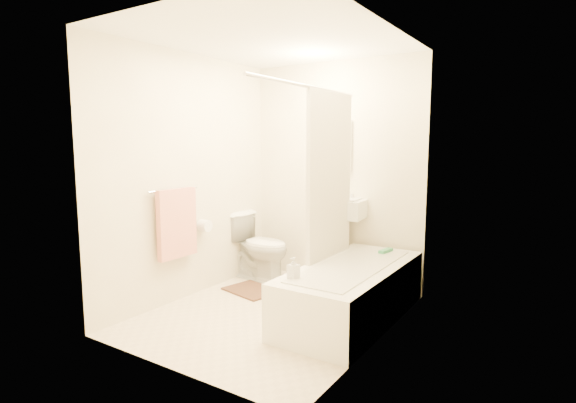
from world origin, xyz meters
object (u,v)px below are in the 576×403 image
Objects in this scene: toilet at (259,246)px; bathtub at (352,292)px; bath_mat at (252,290)px; sink at (340,239)px; soap_bottle at (293,268)px.

bathtub is at bearing -106.59° from toilet.
bath_mat is at bearing -150.16° from toilet.
toilet is at bearing 160.14° from bathtub.
sink is 1.92× the size of bath_mat.
toilet reaches higher than soap_bottle.
bath_mat is (-1.18, 0.10, -0.23)m from bathtub.
bathtub is 1.21m from bath_mat.
bathtub is at bearing -63.48° from sink.
sink reaches higher than bath_mat.
soap_bottle is at bearing -85.60° from sink.
toilet is 1.41× the size of bath_mat.
bath_mat is at bearing 175.17° from bathtub.
toilet is 1.59m from soap_bottle.
bath_mat is at bearing 144.05° from soap_bottle.
bath_mat is (-0.69, -0.66, -0.51)m from sink.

